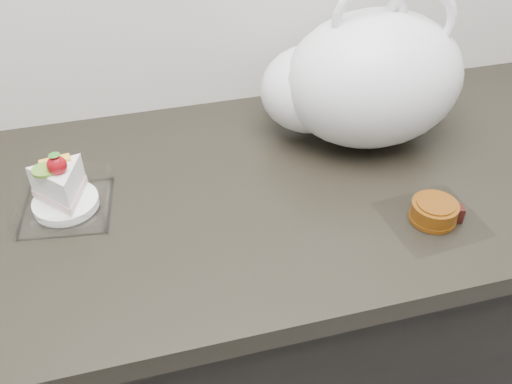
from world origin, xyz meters
name	(u,v)px	position (x,y,z in m)	size (l,w,h in m)	color
counter	(234,342)	(0.00, 1.69, 0.45)	(2.04, 0.64, 0.90)	black
cake_tray	(63,194)	(-0.28, 1.71, 0.93)	(0.17, 0.17, 0.12)	white
mooncake_wrap	(434,213)	(0.32, 1.52, 0.91)	(0.17, 0.16, 0.04)	white
plastic_bag	(361,80)	(0.29, 1.79, 1.03)	(0.42, 0.33, 0.32)	white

